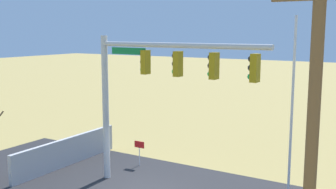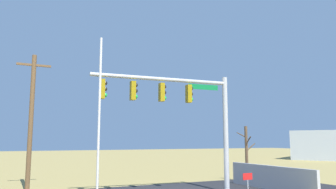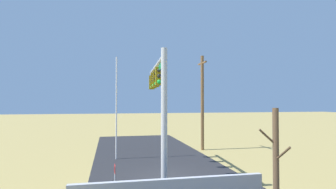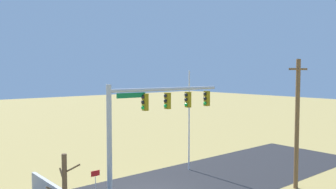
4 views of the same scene
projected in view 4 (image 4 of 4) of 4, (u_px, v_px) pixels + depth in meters
name	position (u px, v px, depth m)	size (l,w,h in m)	color
road_surface	(200.00, 182.00, 22.22)	(28.00, 8.00, 0.01)	#232326
signal_mast	(150.00, 113.00, 19.89)	(7.66, 0.83, 6.35)	#B2B5BA
flagpole	(189.00, 121.00, 24.78)	(0.10, 0.10, 7.11)	silver
utility_pole	(297.00, 122.00, 20.77)	(1.90, 0.26, 7.77)	brown
open_sign	(95.00, 176.00, 20.43)	(0.56, 0.04, 1.22)	silver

